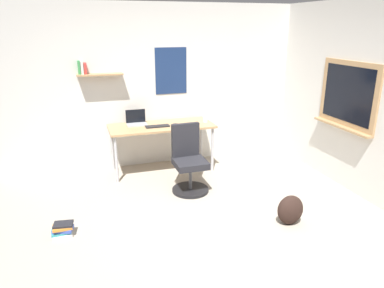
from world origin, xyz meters
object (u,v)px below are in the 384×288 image
keyboard (158,126)px  computer_mouse (175,124)px  desk (162,129)px  backpack (290,210)px  coffee_mug (205,119)px  office_chair (189,163)px  book_stack_on_floor (62,230)px  laptop (136,121)px

keyboard → computer_mouse: size_ratio=3.56×
desk → backpack: bearing=-63.4°
coffee_mug → office_chair: bearing=-123.2°
keyboard → coffee_mug: 0.80m
coffee_mug → book_stack_on_floor: 2.81m
book_stack_on_floor → coffee_mug: bearing=34.4°
coffee_mug → desk: bearing=177.2°
office_chair → computer_mouse: size_ratio=9.13×
office_chair → computer_mouse: bearing=89.4°
laptop → desk: bearing=-23.2°
backpack → coffee_mug: bearing=99.2°
laptop → backpack: 2.75m
desk → backpack: size_ratio=4.55×
laptop → keyboard: laptop is taller
desk → keyboard: keyboard is taller
office_chair → backpack: size_ratio=2.64×
computer_mouse → coffee_mug: (0.52, 0.05, 0.03)m
keyboard → book_stack_on_floor: size_ratio=1.47×
computer_mouse → office_chair: bearing=-90.6°
office_chair → computer_mouse: (0.01, 0.76, 0.37)m
desk → office_chair: bearing=-77.2°
office_chair → backpack: (0.87, -1.26, -0.23)m
keyboard → coffee_mug: size_ratio=4.02×
coffee_mug → book_stack_on_floor: (-2.24, -1.53, -0.73)m
keyboard → backpack: size_ratio=1.03×
computer_mouse → backpack: bearing=-67.0°
computer_mouse → book_stack_on_floor: bearing=-139.2°
laptop → backpack: laptop is taller
desk → book_stack_on_floor: (-1.52, -1.57, -0.62)m
desk → laptop: laptop is taller
desk → office_chair: size_ratio=1.72×
office_chair → coffee_mug: office_chair is taller
computer_mouse → backpack: 2.27m
desk → backpack: (1.06, -2.11, -0.51)m
laptop → backpack: (1.42, -2.26, -0.63)m
laptop → book_stack_on_floor: 2.20m
desk → book_stack_on_floor: 2.27m
desk → computer_mouse: 0.23m
coffee_mug → backpack: coffee_mug is taller
laptop → office_chair: bearing=-60.8°
laptop → backpack: size_ratio=0.86×
office_chair → coffee_mug: (0.53, 0.81, 0.40)m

